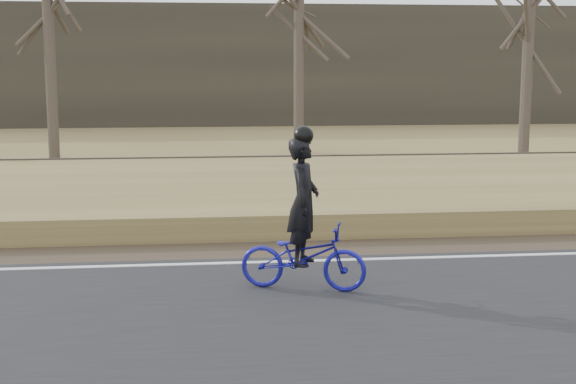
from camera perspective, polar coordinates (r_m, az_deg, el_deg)
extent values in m
plane|color=olive|center=(12.44, -18.91, -5.71)|extent=(120.00, 120.00, 0.00)
cube|color=silver|center=(12.61, -18.74, -5.19)|extent=(120.00, 0.12, 0.01)
cube|color=#473A2B|center=(13.57, -17.84, -4.35)|extent=(120.00, 1.60, 0.04)
cube|color=olive|center=(16.42, -15.85, -1.26)|extent=(120.00, 5.00, 0.44)
cube|color=slate|center=(20.13, -14.12, 0.68)|extent=(120.00, 3.00, 0.45)
cube|color=black|center=(20.09, -14.15, 1.52)|extent=(120.00, 2.40, 0.14)
cube|color=brown|center=(19.37, -14.44, 1.66)|extent=(120.00, 0.07, 0.15)
cube|color=brown|center=(20.78, -13.90, 2.17)|extent=(120.00, 0.07, 0.15)
cube|color=#383328|center=(41.83, -10.28, 8.85)|extent=(120.00, 4.00, 6.00)
imported|color=#16148C|center=(10.81, 1.09, -4.63)|extent=(1.81, 1.09, 0.90)
imported|color=black|center=(10.66, 1.11, -0.66)|extent=(0.58, 0.72, 1.71)
sphere|color=black|center=(10.54, 1.12, 4.04)|extent=(0.26, 0.26, 0.26)
cylinder|color=#51463B|center=(27.33, -16.60, 9.89)|extent=(0.36, 0.36, 7.26)
cylinder|color=#51463B|center=(28.14, 0.78, 10.73)|extent=(0.36, 0.36, 7.76)
cylinder|color=#51463B|center=(27.75, 16.69, 9.42)|extent=(0.36, 0.36, 6.82)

